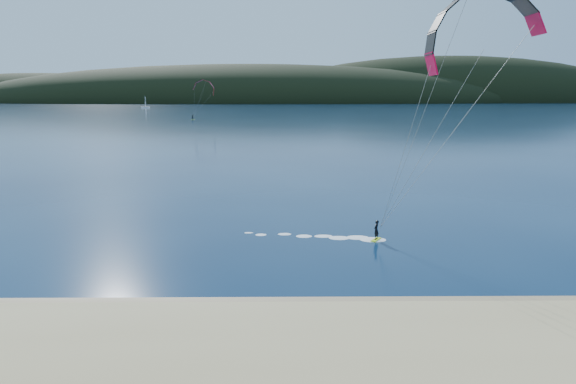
# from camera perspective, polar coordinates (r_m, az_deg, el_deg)

# --- Properties ---
(ground) EXTENTS (1800.00, 1800.00, 0.00)m
(ground) POSITION_cam_1_polar(r_m,az_deg,el_deg) (21.84, -3.46, -18.27)
(ground) COLOR #071B37
(ground) RESTS_ON ground
(wet_sand) EXTENTS (220.00, 2.50, 0.10)m
(wet_sand) POSITION_cam_1_polar(r_m,az_deg,el_deg) (25.83, -2.95, -13.26)
(wet_sand) COLOR #907954
(wet_sand) RESTS_ON ground
(headland) EXTENTS (1200.00, 310.00, 140.00)m
(headland) POSITION_cam_1_polar(r_m,az_deg,el_deg) (764.35, -0.60, 10.37)
(headland) COLOR black
(headland) RESTS_ON ground
(kitesurfer_near) EXTENTS (19.73, 7.60, 16.49)m
(kitesurfer_near) POSITION_cam_1_polar(r_m,az_deg,el_deg) (33.25, 20.86, 14.20)
(kitesurfer_near) COLOR #C3EE1C
(kitesurfer_near) RESTS_ON ground
(kitesurfer_far) EXTENTS (11.52, 4.94, 15.91)m
(kitesurfer_far) POSITION_cam_1_polar(r_m,az_deg,el_deg) (220.99, -9.77, 11.46)
(kitesurfer_far) COLOR #C3EE1C
(kitesurfer_far) RESTS_ON ground
(sailboat) EXTENTS (7.33, 4.52, 10.19)m
(sailboat) POSITION_cam_1_polar(r_m,az_deg,el_deg) (439.33, -16.19, 9.44)
(sailboat) COLOR white
(sailboat) RESTS_ON ground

